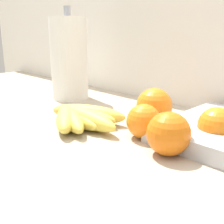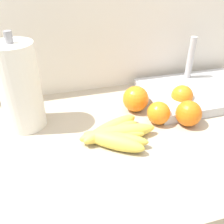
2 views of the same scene
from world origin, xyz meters
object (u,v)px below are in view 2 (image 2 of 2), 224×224
(orange_far_right, at_px, (136,99))
(sink_basin, at_px, (200,91))
(orange_right, at_px, (189,113))
(banana_bunch, at_px, (114,135))
(orange_back_right, at_px, (159,113))
(paper_towel_roll, at_px, (20,87))
(orange_center, at_px, (182,96))

(orange_far_right, xyz_separation_m, sink_basin, (0.25, 0.03, -0.02))
(orange_right, bearing_deg, banana_bunch, -176.09)
(banana_bunch, height_order, orange_right, orange_right)
(orange_right, distance_m, orange_back_right, 0.09)
(orange_back_right, height_order, paper_towel_roll, paper_towel_roll)
(orange_far_right, height_order, paper_towel_roll, paper_towel_roll)
(orange_right, bearing_deg, orange_far_right, 135.98)
(paper_towel_roll, bearing_deg, orange_far_right, -1.86)
(banana_bunch, xyz_separation_m, orange_right, (0.23, 0.02, 0.02))
(banana_bunch, xyz_separation_m, orange_back_right, (0.15, 0.05, 0.01))
(orange_right, xyz_separation_m, paper_towel_roll, (-0.46, 0.13, 0.09))
(orange_back_right, height_order, orange_center, orange_center)
(orange_right, bearing_deg, paper_towel_roll, 164.42)
(paper_towel_roll, xyz_separation_m, sink_basin, (0.59, 0.02, -0.11))
(orange_center, relative_size, sink_basin, 0.18)
(orange_center, bearing_deg, orange_back_right, -148.24)
(orange_center, height_order, paper_towel_roll, paper_towel_roll)
(banana_bunch, bearing_deg, orange_right, 3.91)
(orange_right, distance_m, orange_center, 0.11)
(banana_bunch, xyz_separation_m, sink_basin, (0.36, 0.16, -0.00))
(paper_towel_roll, bearing_deg, sink_basin, 1.80)
(orange_back_right, relative_size, orange_far_right, 0.83)
(paper_towel_roll, relative_size, sink_basin, 0.68)
(orange_back_right, xyz_separation_m, orange_center, (0.12, 0.07, 0.00))
(orange_center, distance_m, sink_basin, 0.11)
(orange_right, height_order, orange_center, orange_right)
(orange_center, bearing_deg, sink_basin, 24.15)
(banana_bunch, distance_m, orange_far_right, 0.17)
(sink_basin, bearing_deg, orange_center, -155.85)
(orange_far_right, bearing_deg, orange_back_right, -64.78)
(banana_bunch, height_order, orange_far_right, orange_far_right)
(orange_far_right, bearing_deg, sink_basin, 6.61)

